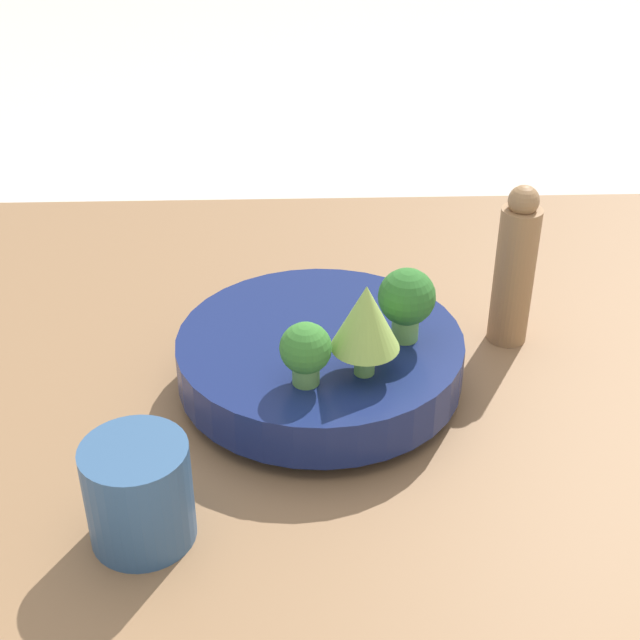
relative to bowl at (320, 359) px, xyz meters
name	(u,v)px	position (x,y,z in m)	size (l,w,h in m)	color
ground_plane	(355,405)	(0.04, 0.03, -0.08)	(6.00, 6.00, 0.00)	beige
table	(356,388)	(0.04, 0.03, -0.06)	(1.16, 0.87, 0.04)	olive
bowl	(320,359)	(0.00, 0.00, 0.00)	(0.28, 0.28, 0.06)	navy
broccoli_floret_front	(306,351)	(-0.02, -0.07, 0.06)	(0.05, 0.05, 0.06)	#609347
broccoli_floret_right	(407,300)	(0.08, 0.00, 0.07)	(0.05, 0.05, 0.07)	#6BA34C
romanesco_piece_near	(364,319)	(0.04, -0.06, 0.08)	(0.06, 0.06, 0.09)	#609347
cup	(139,493)	(-0.15, -0.20, 0.01)	(0.08, 0.08, 0.09)	#33567F
pepper_mill	(515,269)	(0.21, 0.08, 0.05)	(0.04, 0.04, 0.18)	#997047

